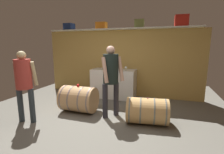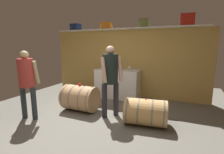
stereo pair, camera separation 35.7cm
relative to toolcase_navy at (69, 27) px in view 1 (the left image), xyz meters
The scene contains 16 objects.
ground_plane 3.44m from the toolcase_navy, 44.71° to the right, with size 6.45×8.37×0.02m, color #66645B.
back_wall_panel 2.19m from the toolcase_navy, ahead, with size 5.25×0.10×2.17m, color tan.
high_shelf_board 1.81m from the toolcase_navy, ahead, with size 4.83×0.40×0.03m, color silver.
toolcase_navy is the anchor object (origin of this frame).
toolcase_orange 1.20m from the toolcase_navy, ahead, with size 0.33×0.25×0.22m, color orange.
toolcase_olive 2.44m from the toolcase_navy, ahead, with size 0.28×0.20×0.25m, color olive.
toolcase_red 3.62m from the toolcase_navy, ahead, with size 0.36×0.29×0.31m, color red.
work_cabinet 2.52m from the toolcase_navy, ahead, with size 1.40×0.61×0.92m, color silver.
wine_bottle_green 1.93m from the toolcase_navy, 15.49° to the right, with size 0.08×0.08×0.31m.
wine_bottle_clear 2.07m from the toolcase_navy, ahead, with size 0.07×0.07×0.33m.
wine_glass 2.52m from the toolcase_navy, ahead, with size 0.08×0.08×0.14m.
wine_barrel_near 2.85m from the toolcase_navy, 53.89° to the right, with size 0.87×0.67×0.66m.
wine_barrel_far 4.01m from the toolcase_navy, 31.71° to the right, with size 0.94×0.66×0.57m.
tasting_cup 2.61m from the toolcase_navy, 54.06° to the right, with size 0.06×0.06×0.05m, color red.
winemaker_pouring 2.91m from the toolcase_navy, 80.86° to the right, with size 0.48×0.38×1.56m.
visitor_tasting 2.99m from the toolcase_navy, 39.28° to the right, with size 0.51×0.52×1.66m.
Camera 1 is at (1.46, -2.86, 1.67)m, focal length 26.91 mm.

